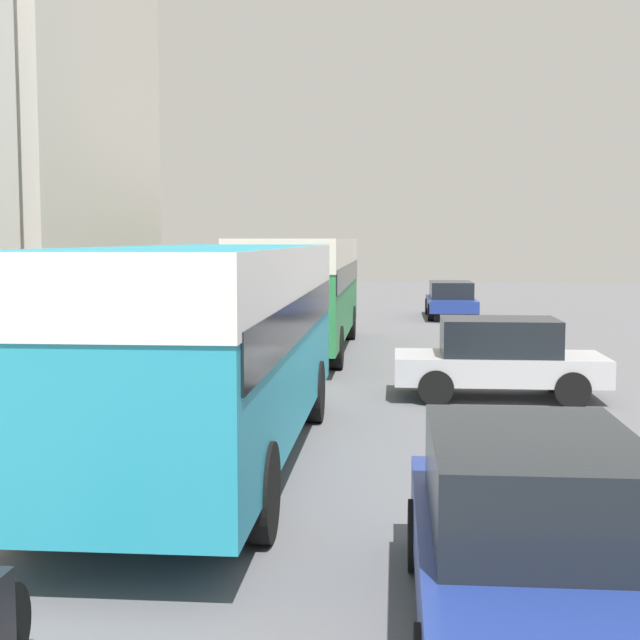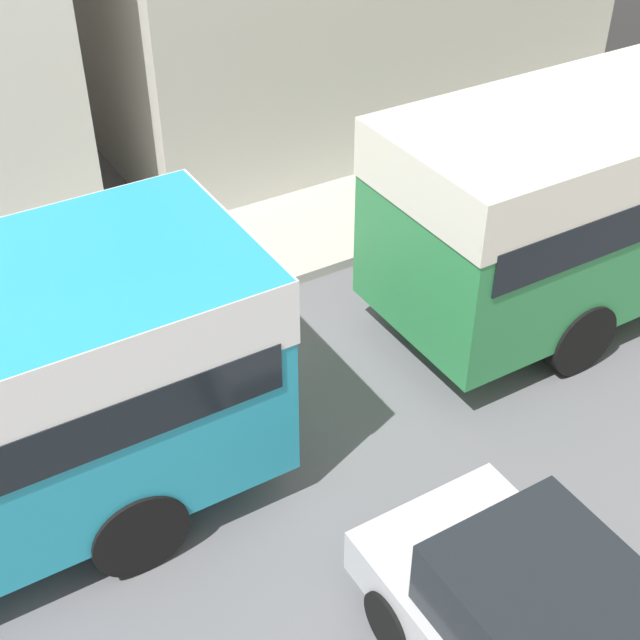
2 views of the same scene
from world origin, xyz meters
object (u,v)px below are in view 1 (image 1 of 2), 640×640
object	(u,v)px
bus_lead	(207,324)
bus_following	(302,278)
car_far_curb	(499,357)
car_distant	(451,299)
car_crossing	(532,534)
pedestrian_near_curb	(80,355)

from	to	relation	value
bus_lead	bus_following	bearing A→B (deg)	89.99
car_far_curb	car_distant	world-z (taller)	car_far_curb
car_distant	bus_lead	bearing A→B (deg)	-101.36
car_crossing	pedestrian_near_curb	xyz separation A→B (m)	(-6.33, 7.99, 0.23)
bus_following	car_far_curb	distance (m)	7.93
car_crossing	car_distant	size ratio (longest dim) A/B	0.94
car_crossing	car_far_curb	bearing A→B (deg)	84.91
bus_lead	bus_following	world-z (taller)	bus_following
pedestrian_near_curb	car_far_curb	bearing A→B (deg)	16.67
car_crossing	bus_following	bearing A→B (deg)	101.75
bus_following	bus_lead	bearing A→B (deg)	-90.01
bus_lead	car_distant	world-z (taller)	bus_lead
bus_lead	pedestrian_near_curb	distance (m)	4.35
pedestrian_near_curb	bus_following	bearing A→B (deg)	71.71
car_crossing	car_far_curb	size ratio (longest dim) A/B	1.09
bus_lead	pedestrian_near_curb	world-z (taller)	bus_lead
car_crossing	car_distant	distance (m)	27.37
car_crossing	pedestrian_near_curb	world-z (taller)	pedestrian_near_curb
bus_lead	car_distant	xyz separation A→B (m)	(4.53, 22.53, -1.15)
bus_lead	car_crossing	xyz separation A→B (m)	(3.47, -4.82, -1.08)
car_distant	pedestrian_near_curb	world-z (taller)	pedestrian_near_curb
bus_following	pedestrian_near_curb	distance (m)	9.18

